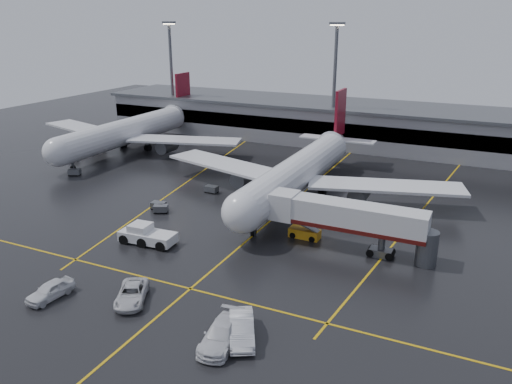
% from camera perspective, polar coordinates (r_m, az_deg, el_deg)
% --- Properties ---
extents(ground, '(220.00, 220.00, 0.00)m').
position_cam_1_polar(ground, '(71.20, 2.15, -2.80)').
color(ground, black).
rests_on(ground, ground).
extents(apron_line_centre, '(0.25, 90.00, 0.02)m').
position_cam_1_polar(apron_line_centre, '(71.19, 2.15, -2.79)').
color(apron_line_centre, gold).
rests_on(apron_line_centre, ground).
extents(apron_line_stop, '(60.00, 0.25, 0.02)m').
position_cam_1_polar(apron_line_stop, '(53.62, -7.36, -10.68)').
color(apron_line_stop, gold).
rests_on(apron_line_stop, ground).
extents(apron_line_left, '(9.99, 69.35, 0.02)m').
position_cam_1_polar(apron_line_left, '(88.43, -7.24, 1.47)').
color(apron_line_left, gold).
rests_on(apron_line_left, ground).
extents(apron_line_right, '(7.57, 69.64, 0.02)m').
position_cam_1_polar(apron_line_right, '(76.02, 17.79, -2.28)').
color(apron_line_right, gold).
rests_on(apron_line_right, ground).
extents(terminal, '(122.00, 19.00, 8.60)m').
position_cam_1_polar(terminal, '(113.97, 11.83, 7.42)').
color(terminal, gray).
rests_on(terminal, ground).
extents(light_mast_left, '(3.00, 1.20, 25.45)m').
position_cam_1_polar(light_mast_left, '(125.46, -9.45, 13.29)').
color(light_mast_left, '#595B60').
rests_on(light_mast_left, ground).
extents(light_mast_mid, '(3.00, 1.20, 25.45)m').
position_cam_1_polar(light_mast_mid, '(108.04, 8.78, 12.44)').
color(light_mast_mid, '#595B60').
rests_on(light_mast_mid, ground).
extents(main_airliner, '(48.80, 45.60, 14.10)m').
position_cam_1_polar(main_airliner, '(78.35, 4.99, 2.46)').
color(main_airliner, silver).
rests_on(main_airliner, ground).
extents(second_airliner, '(48.80, 45.60, 14.10)m').
position_cam_1_polar(second_airliner, '(109.14, -13.89, 6.71)').
color(second_airliner, silver).
rests_on(second_airliner, ground).
extents(jet_bridge, '(19.90, 3.40, 6.05)m').
position_cam_1_polar(jet_bridge, '(60.91, 10.25, -2.99)').
color(jet_bridge, silver).
rests_on(jet_bridge, ground).
extents(pushback_tractor, '(7.18, 3.39, 2.51)m').
position_cam_1_polar(pushback_tractor, '(64.20, -12.16, -4.78)').
color(pushback_tractor, silver).
rests_on(pushback_tractor, ground).
extents(belt_loader, '(3.96, 1.96, 2.47)m').
position_cam_1_polar(belt_loader, '(64.72, 5.46, -4.60)').
color(belt_loader, orange).
rests_on(belt_loader, ground).
extents(service_van_a, '(4.99, 6.33, 1.60)m').
position_cam_1_polar(service_van_a, '(52.21, -13.73, -10.99)').
color(service_van_a, silver).
rests_on(service_van_a, ground).
extents(service_van_b, '(3.55, 6.77, 1.87)m').
position_cam_1_polar(service_van_b, '(44.98, -3.89, -15.56)').
color(service_van_b, silver).
rests_on(service_van_b, ground).
extents(service_van_c, '(4.66, 6.21, 1.96)m').
position_cam_1_polar(service_van_c, '(45.51, -1.61, -15.00)').
color(service_van_c, white).
rests_on(service_van_c, ground).
extents(service_van_d, '(2.50, 5.16, 1.70)m').
position_cam_1_polar(service_van_d, '(55.14, -22.02, -10.15)').
color(service_van_d, silver).
rests_on(service_van_d, ground).
extents(baggage_cart_a, '(2.37, 2.05, 1.12)m').
position_cam_1_polar(baggage_cart_a, '(73.73, -10.61, -1.82)').
color(baggage_cart_a, '#595B60').
rests_on(baggage_cart_a, ground).
extents(baggage_cart_b, '(2.12, 1.49, 1.12)m').
position_cam_1_polar(baggage_cart_b, '(75.02, -10.86, -1.46)').
color(baggage_cart_b, '#595B60').
rests_on(baggage_cart_b, ground).
extents(baggage_cart_c, '(2.05, 1.38, 1.12)m').
position_cam_1_polar(baggage_cart_c, '(80.99, -5.00, 0.36)').
color(baggage_cart_c, '#595B60').
rests_on(baggage_cart_c, ground).
extents(baggage_cart_d, '(2.15, 1.54, 1.12)m').
position_cam_1_polar(baggage_cart_d, '(105.39, -19.78, 3.70)').
color(baggage_cart_d, '#595B60').
rests_on(baggage_cart_d, ground).
extents(baggage_cart_e, '(2.36, 2.00, 1.12)m').
position_cam_1_polar(baggage_cart_e, '(95.10, -19.64, 2.14)').
color(baggage_cart_e, '#595B60').
rests_on(baggage_cart_e, ground).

